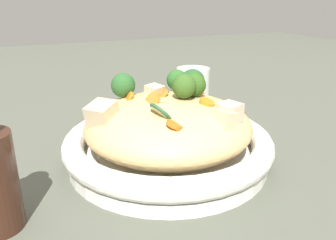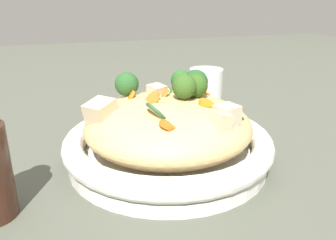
# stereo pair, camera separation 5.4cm
# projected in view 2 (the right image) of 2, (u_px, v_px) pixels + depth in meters

# --- Properties ---
(ground_plane) EXTENTS (3.00, 3.00, 0.00)m
(ground_plane) POSITION_uv_depth(u_px,v_px,m) (168.00, 161.00, 0.56)
(ground_plane) COLOR #4B4F42
(serving_bowl) EXTENTS (0.33, 0.33, 0.05)m
(serving_bowl) POSITION_uv_depth(u_px,v_px,m) (168.00, 146.00, 0.56)
(serving_bowl) COLOR white
(serving_bowl) RESTS_ON ground_plane
(noodle_heap) EXTENTS (0.26, 0.26, 0.09)m
(noodle_heap) POSITION_uv_depth(u_px,v_px,m) (168.00, 125.00, 0.54)
(noodle_heap) COLOR tan
(noodle_heap) RESTS_ON serving_bowl
(broccoli_florets) EXTENTS (0.16, 0.13, 0.06)m
(broccoli_florets) POSITION_uv_depth(u_px,v_px,m) (175.00, 85.00, 0.56)
(broccoli_florets) COLOR #9EC17B
(broccoli_florets) RESTS_ON serving_bowl
(carrot_coins) EXTENTS (0.16, 0.17, 0.03)m
(carrot_coins) POSITION_uv_depth(u_px,v_px,m) (173.00, 101.00, 0.53)
(carrot_coins) COLOR orange
(carrot_coins) RESTS_ON serving_bowl
(zucchini_slices) EXTENTS (0.16, 0.15, 0.04)m
(zucchini_slices) POSITION_uv_depth(u_px,v_px,m) (183.00, 100.00, 0.54)
(zucchini_slices) COLOR beige
(zucchini_slices) RESTS_ON serving_bowl
(chicken_chunks) EXTENTS (0.21, 0.16, 0.04)m
(chicken_chunks) POSITION_uv_depth(u_px,v_px,m) (159.00, 111.00, 0.50)
(chicken_chunks) COLOR #CCB58A
(chicken_chunks) RESTS_ON serving_bowl
(drinking_glass) EXTENTS (0.08, 0.08, 0.09)m
(drinking_glass) POSITION_uv_depth(u_px,v_px,m) (206.00, 89.00, 0.81)
(drinking_glass) COLOR silver
(drinking_glass) RESTS_ON ground_plane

